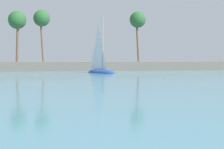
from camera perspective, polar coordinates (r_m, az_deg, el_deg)
name	(u,v)px	position (r m, az deg, el deg)	size (l,w,h in m)	color
sea	(67,73)	(56.75, -7.61, 0.23)	(220.00, 98.33, 0.06)	teal
palm_headland	(64,59)	(65.80, -8.09, 2.63)	(99.23, 6.16, 12.71)	slate
sailboat_mid_bay	(101,68)	(56.09, -1.89, 1.16)	(5.23, 6.95, 9.93)	#234793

